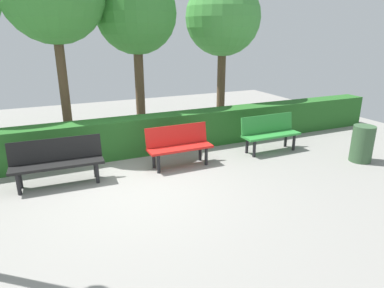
# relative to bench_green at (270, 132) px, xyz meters

# --- Properties ---
(ground_plane) EXTENTS (16.81, 16.81, 0.00)m
(ground_plane) POSITION_rel_bench_green_xyz_m (3.48, 0.56, -0.48)
(ground_plane) COLOR gray
(bench_green) EXTENTS (1.45, 0.46, 0.86)m
(bench_green) POSITION_rel_bench_green_xyz_m (0.00, 0.00, 0.00)
(bench_green) COLOR #2D8C38
(bench_green) RESTS_ON ground_plane
(bench_red) EXTENTS (1.38, 0.47, 0.86)m
(bench_red) POSITION_rel_bench_green_xyz_m (2.33, -0.01, -0.00)
(bench_red) COLOR red
(bench_red) RESTS_ON ground_plane
(bench_black) EXTENTS (1.66, 0.53, 0.86)m
(bench_black) POSITION_rel_bench_green_xyz_m (4.74, -0.06, 0.00)
(bench_black) COLOR black
(bench_black) RESTS_ON ground_plane
(hedge_row) EXTENTS (12.81, 0.56, 0.87)m
(hedge_row) POSITION_rel_bench_green_xyz_m (2.40, -1.10, -0.04)
(hedge_row) COLOR #266023
(hedge_row) RESTS_ON ground_plane
(tree_near) EXTENTS (2.18, 2.18, 4.23)m
(tree_near) POSITION_rel_bench_green_xyz_m (-0.20, -2.80, 2.63)
(tree_near) COLOR brown
(tree_near) RESTS_ON ground_plane
(tree_mid) EXTENTS (2.09, 2.09, 4.25)m
(tree_mid) POSITION_rel_bench_green_xyz_m (2.36, -2.77, 2.69)
(tree_mid) COLOR brown
(tree_mid) RESTS_ON ground_plane
(trash_bin) EXTENTS (0.46, 0.46, 0.81)m
(trash_bin) POSITION_rel_bench_green_xyz_m (-1.44, 1.41, -0.08)
(trash_bin) COLOR #385938
(trash_bin) RESTS_ON ground_plane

